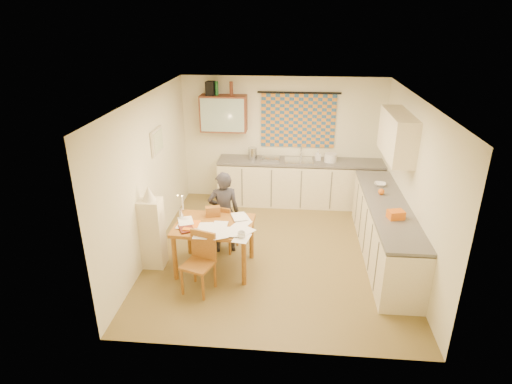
# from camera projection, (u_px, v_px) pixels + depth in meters

# --- Properties ---
(floor) EXTENTS (4.00, 4.50, 0.02)m
(floor) POSITION_uv_depth(u_px,v_px,m) (276.00, 252.00, 7.02)
(floor) COLOR brown
(floor) RESTS_ON ground
(ceiling) EXTENTS (4.00, 4.50, 0.02)m
(ceiling) POSITION_uv_depth(u_px,v_px,m) (279.00, 97.00, 6.04)
(ceiling) COLOR white
(ceiling) RESTS_ON floor
(wall_back) EXTENTS (4.00, 0.02, 2.50)m
(wall_back) POSITION_uv_depth(u_px,v_px,m) (282.00, 140.00, 8.60)
(wall_back) COLOR #F1EBC4
(wall_back) RESTS_ON floor
(wall_front) EXTENTS (4.00, 0.02, 2.50)m
(wall_front) POSITION_uv_depth(u_px,v_px,m) (268.00, 258.00, 4.45)
(wall_front) COLOR #F1EBC4
(wall_front) RESTS_ON floor
(wall_left) EXTENTS (0.02, 4.50, 2.50)m
(wall_left) POSITION_uv_depth(u_px,v_px,m) (149.00, 176.00, 6.69)
(wall_left) COLOR #F1EBC4
(wall_left) RESTS_ON floor
(wall_right) EXTENTS (0.02, 4.50, 2.50)m
(wall_right) POSITION_uv_depth(u_px,v_px,m) (412.00, 184.00, 6.36)
(wall_right) COLOR #F1EBC4
(wall_right) RESTS_ON floor
(window_blind) EXTENTS (1.45, 0.03, 1.05)m
(window_blind) POSITION_uv_depth(u_px,v_px,m) (298.00, 121.00, 8.39)
(window_blind) COLOR #295683
(window_blind) RESTS_ON wall_back
(curtain_rod) EXTENTS (1.60, 0.04, 0.04)m
(curtain_rod) POSITION_uv_depth(u_px,v_px,m) (299.00, 93.00, 8.15)
(curtain_rod) COLOR black
(curtain_rod) RESTS_ON wall_back
(wall_cabinet) EXTENTS (0.90, 0.34, 0.70)m
(wall_cabinet) POSITION_uv_depth(u_px,v_px,m) (224.00, 113.00, 8.32)
(wall_cabinet) COLOR #5B2A1A
(wall_cabinet) RESTS_ON wall_back
(wall_cabinet_glass) EXTENTS (0.84, 0.02, 0.64)m
(wall_cabinet_glass) POSITION_uv_depth(u_px,v_px,m) (222.00, 115.00, 8.16)
(wall_cabinet_glass) COLOR #99B2A5
(wall_cabinet_glass) RESTS_ON wall_back
(upper_cabinet_right) EXTENTS (0.34, 1.30, 0.70)m
(upper_cabinet_right) POSITION_uv_depth(u_px,v_px,m) (397.00, 135.00, 6.65)
(upper_cabinet_right) COLOR beige
(upper_cabinet_right) RESTS_ON wall_right
(framed_print) EXTENTS (0.04, 0.50, 0.40)m
(framed_print) POSITION_uv_depth(u_px,v_px,m) (157.00, 141.00, 6.88)
(framed_print) COLOR beige
(framed_print) RESTS_ON wall_left
(print_canvas) EXTENTS (0.01, 0.42, 0.32)m
(print_canvas) POSITION_uv_depth(u_px,v_px,m) (158.00, 141.00, 6.88)
(print_canvas) COLOR white
(print_canvas) RESTS_ON wall_left
(counter_back) EXTENTS (3.30, 0.62, 0.92)m
(counter_back) POSITION_uv_depth(u_px,v_px,m) (301.00, 183.00, 8.59)
(counter_back) COLOR beige
(counter_back) RESTS_ON floor
(counter_right) EXTENTS (0.62, 2.95, 0.92)m
(counter_right) POSITION_uv_depth(u_px,v_px,m) (385.00, 231.00, 6.70)
(counter_right) COLOR beige
(counter_right) RESTS_ON floor
(stove) EXTENTS (0.55, 0.55, 0.86)m
(stove) POSITION_uv_depth(u_px,v_px,m) (401.00, 274.00, 5.64)
(stove) COLOR white
(stove) RESTS_ON floor
(sink) EXTENTS (0.57, 0.47, 0.10)m
(sink) POSITION_uv_depth(u_px,v_px,m) (299.00, 163.00, 8.43)
(sink) COLOR silver
(sink) RESTS_ON counter_back
(tap) EXTENTS (0.04, 0.04, 0.28)m
(tap) POSITION_uv_depth(u_px,v_px,m) (301.00, 151.00, 8.52)
(tap) COLOR silver
(tap) RESTS_ON counter_back
(dish_rack) EXTENTS (0.36, 0.31, 0.06)m
(dish_rack) POSITION_uv_depth(u_px,v_px,m) (271.00, 158.00, 8.45)
(dish_rack) COLOR silver
(dish_rack) RESTS_ON counter_back
(kettle) EXTENTS (0.22, 0.22, 0.24)m
(kettle) POSITION_uv_depth(u_px,v_px,m) (253.00, 154.00, 8.45)
(kettle) COLOR silver
(kettle) RESTS_ON counter_back
(mixing_bowl) EXTENTS (0.31, 0.31, 0.16)m
(mixing_bowl) POSITION_uv_depth(u_px,v_px,m) (330.00, 158.00, 8.34)
(mixing_bowl) COLOR white
(mixing_bowl) RESTS_ON counter_back
(soap_bottle) EXTENTS (0.16, 0.16, 0.21)m
(soap_bottle) POSITION_uv_depth(u_px,v_px,m) (318.00, 155.00, 8.39)
(soap_bottle) COLOR white
(soap_bottle) RESTS_ON counter_back
(bowl) EXTENTS (0.26, 0.26, 0.05)m
(bowl) POSITION_uv_depth(u_px,v_px,m) (380.00, 184.00, 7.19)
(bowl) COLOR white
(bowl) RESTS_ON counter_right
(orange_bag) EXTENTS (0.25, 0.21, 0.12)m
(orange_bag) POSITION_uv_depth(u_px,v_px,m) (396.00, 215.00, 6.03)
(orange_bag) COLOR orange
(orange_bag) RESTS_ON counter_right
(fruit_orange) EXTENTS (0.10, 0.10, 0.10)m
(fruit_orange) POSITION_uv_depth(u_px,v_px,m) (381.00, 192.00, 6.83)
(fruit_orange) COLOR orange
(fruit_orange) RESTS_ON counter_right
(speaker) EXTENTS (0.18, 0.22, 0.26)m
(speaker) POSITION_uv_depth(u_px,v_px,m) (211.00, 88.00, 8.15)
(speaker) COLOR black
(speaker) RESTS_ON wall_cabinet
(bottle_green) EXTENTS (0.07, 0.07, 0.26)m
(bottle_green) POSITION_uv_depth(u_px,v_px,m) (217.00, 88.00, 8.14)
(bottle_green) COLOR #195926
(bottle_green) RESTS_ON wall_cabinet
(bottle_brown) EXTENTS (0.08, 0.08, 0.26)m
(bottle_brown) POSITION_uv_depth(u_px,v_px,m) (231.00, 89.00, 8.12)
(bottle_brown) COLOR #5B2A1A
(bottle_brown) RESTS_ON wall_cabinet
(dining_table) EXTENTS (1.17, 0.91, 0.75)m
(dining_table) POSITION_uv_depth(u_px,v_px,m) (215.00, 246.00, 6.41)
(dining_table) COLOR brown
(dining_table) RESTS_ON floor
(chair_far) EXTENTS (0.45, 0.45, 0.82)m
(chair_far) POSITION_uv_depth(u_px,v_px,m) (224.00, 235.00, 6.99)
(chair_far) COLOR brown
(chair_far) RESTS_ON floor
(chair_near) EXTENTS (0.49, 0.49, 0.86)m
(chair_near) POSITION_uv_depth(u_px,v_px,m) (199.00, 274.00, 5.93)
(chair_near) COLOR brown
(chair_near) RESTS_ON floor
(person) EXTENTS (0.65, 0.56, 1.37)m
(person) POSITION_uv_depth(u_px,v_px,m) (224.00, 212.00, 6.79)
(person) COLOR black
(person) RESTS_ON floor
(shelf_stand) EXTENTS (0.32, 0.30, 1.10)m
(shelf_stand) POSITION_uv_depth(u_px,v_px,m) (153.00, 233.00, 6.42)
(shelf_stand) COLOR beige
(shelf_stand) RESTS_ON floor
(lampshade) EXTENTS (0.20, 0.20, 0.22)m
(lampshade) POSITION_uv_depth(u_px,v_px,m) (148.00, 193.00, 6.17)
(lampshade) COLOR beige
(lampshade) RESTS_ON shelf_stand
(letter_rack) EXTENTS (0.24, 0.16, 0.16)m
(letter_rack) POSITION_uv_depth(u_px,v_px,m) (213.00, 211.00, 6.47)
(letter_rack) COLOR brown
(letter_rack) RESTS_ON dining_table
(mug) EXTENTS (0.18, 0.18, 0.09)m
(mug) POSITION_uv_depth(u_px,v_px,m) (242.00, 235.00, 5.88)
(mug) COLOR white
(mug) RESTS_ON dining_table
(magazine) EXTENTS (0.40, 0.42, 0.02)m
(magazine) POSITION_uv_depth(u_px,v_px,m) (179.00, 230.00, 6.07)
(magazine) COLOR maroon
(magazine) RESTS_ON dining_table
(book) EXTENTS (0.19, 0.25, 0.02)m
(book) POSITION_uv_depth(u_px,v_px,m) (187.00, 224.00, 6.24)
(book) COLOR orange
(book) RESTS_ON dining_table
(orange_box) EXTENTS (0.13, 0.09, 0.04)m
(orange_box) POSITION_uv_depth(u_px,v_px,m) (187.00, 230.00, 6.05)
(orange_box) COLOR orange
(orange_box) RESTS_ON dining_table
(eyeglasses) EXTENTS (0.14, 0.07, 0.02)m
(eyeglasses) POSITION_uv_depth(u_px,v_px,m) (219.00, 234.00, 5.97)
(eyeglasses) COLOR black
(eyeglasses) RESTS_ON dining_table
(candle_holder) EXTENTS (0.07, 0.07, 0.18)m
(candle_holder) POSITION_uv_depth(u_px,v_px,m) (181.00, 214.00, 6.37)
(candle_holder) COLOR silver
(candle_holder) RESTS_ON dining_table
(candle) EXTENTS (0.03, 0.03, 0.22)m
(candle) POSITION_uv_depth(u_px,v_px,m) (182.00, 203.00, 6.26)
(candle) COLOR white
(candle) RESTS_ON dining_table
(candle_flame) EXTENTS (0.02, 0.02, 0.02)m
(candle_flame) POSITION_uv_depth(u_px,v_px,m) (178.00, 195.00, 6.20)
(candle_flame) COLOR #FFCC66
(candle_flame) RESTS_ON dining_table
(papers) EXTENTS (1.22, 0.96, 0.03)m
(papers) POSITION_uv_depth(u_px,v_px,m) (220.00, 228.00, 6.13)
(papers) COLOR white
(papers) RESTS_ON dining_table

